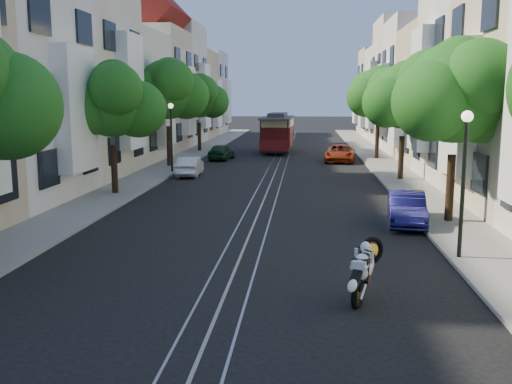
% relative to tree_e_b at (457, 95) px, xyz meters
% --- Properties ---
extents(ground, '(200.00, 200.00, 0.00)m').
position_rel_tree_e_b_xyz_m(ground, '(-7.26, 19.02, -4.73)').
color(ground, black).
rests_on(ground, ground).
extents(sidewalk_east, '(2.50, 80.00, 0.12)m').
position_rel_tree_e_b_xyz_m(sidewalk_east, '(-0.01, 19.02, -4.67)').
color(sidewalk_east, gray).
rests_on(sidewalk_east, ground).
extents(sidewalk_west, '(2.50, 80.00, 0.12)m').
position_rel_tree_e_b_xyz_m(sidewalk_west, '(-14.51, 19.02, -4.67)').
color(sidewalk_west, gray).
rests_on(sidewalk_west, ground).
extents(rail_left, '(0.06, 80.00, 0.02)m').
position_rel_tree_e_b_xyz_m(rail_left, '(-7.81, 19.02, -4.72)').
color(rail_left, gray).
rests_on(rail_left, ground).
extents(rail_slot, '(0.06, 80.00, 0.02)m').
position_rel_tree_e_b_xyz_m(rail_slot, '(-7.26, 19.02, -4.72)').
color(rail_slot, gray).
rests_on(rail_slot, ground).
extents(rail_right, '(0.06, 80.00, 0.02)m').
position_rel_tree_e_b_xyz_m(rail_right, '(-6.71, 19.02, -4.72)').
color(rail_right, gray).
rests_on(rail_right, ground).
extents(lane_line, '(0.08, 80.00, 0.01)m').
position_rel_tree_e_b_xyz_m(lane_line, '(-7.26, 19.02, -4.73)').
color(lane_line, tan).
rests_on(lane_line, ground).
extents(townhouses_east, '(7.75, 72.00, 12.00)m').
position_rel_tree_e_b_xyz_m(townhouses_east, '(4.61, 18.94, 0.45)').
color(townhouses_east, beige).
rests_on(townhouses_east, ground).
extents(townhouses_west, '(7.75, 72.00, 11.76)m').
position_rel_tree_e_b_xyz_m(townhouses_west, '(-19.13, 18.94, 0.35)').
color(townhouses_west, silver).
rests_on(townhouses_west, ground).
extents(tree_e_b, '(4.93, 4.08, 6.68)m').
position_rel_tree_e_b_xyz_m(tree_e_b, '(0.00, 0.00, 0.00)').
color(tree_e_b, black).
rests_on(tree_e_b, ground).
extents(tree_e_c, '(4.84, 3.99, 6.52)m').
position_rel_tree_e_b_xyz_m(tree_e_c, '(-0.00, 11.00, -0.13)').
color(tree_e_c, black).
rests_on(tree_e_c, ground).
extents(tree_e_d, '(5.01, 4.16, 6.85)m').
position_rel_tree_e_b_xyz_m(tree_e_d, '(0.00, 22.00, 0.13)').
color(tree_e_d, black).
rests_on(tree_e_d, ground).
extents(tree_w_b, '(4.72, 3.87, 6.27)m').
position_rel_tree_e_b_xyz_m(tree_w_b, '(-14.40, 5.00, -0.34)').
color(tree_w_b, black).
rests_on(tree_w_b, ground).
extents(tree_w_c, '(5.13, 4.28, 7.09)m').
position_rel_tree_e_b_xyz_m(tree_w_c, '(-14.40, 16.00, 0.34)').
color(tree_w_c, black).
rests_on(tree_w_c, ground).
extents(tree_w_d, '(4.84, 3.99, 6.52)m').
position_rel_tree_e_b_xyz_m(tree_w_d, '(-14.40, 27.00, -0.13)').
color(tree_w_d, black).
rests_on(tree_w_d, ground).
extents(lamp_east, '(0.32, 0.32, 4.16)m').
position_rel_tree_e_b_xyz_m(lamp_east, '(-0.96, -4.98, -1.89)').
color(lamp_east, black).
rests_on(lamp_east, ground).
extents(lamp_west, '(0.32, 0.32, 4.16)m').
position_rel_tree_e_b_xyz_m(lamp_west, '(-13.56, 13.02, -1.89)').
color(lamp_west, black).
rests_on(lamp_west, ground).
extents(sportbike_rider, '(0.96, 1.65, 1.44)m').
position_rel_tree_e_b_xyz_m(sportbike_rider, '(-4.03, -8.50, -3.95)').
color(sportbike_rider, black).
rests_on(sportbike_rider, ground).
extents(cable_car, '(2.73, 7.95, 3.03)m').
position_rel_tree_e_b_xyz_m(cable_car, '(-7.76, 27.38, -2.94)').
color(cable_car, black).
rests_on(cable_car, ground).
extents(parked_car_e_mid, '(1.65, 3.77, 1.21)m').
position_rel_tree_e_b_xyz_m(parked_car_e_mid, '(-1.66, -0.31, -4.13)').
color(parked_car_e_mid, '#0E0D44').
rests_on(parked_car_e_mid, ground).
extents(parked_car_e_far, '(2.51, 4.63, 1.23)m').
position_rel_tree_e_b_xyz_m(parked_car_e_far, '(-2.86, 20.40, -4.12)').
color(parked_car_e_far, maroon).
rests_on(parked_car_e_far, ground).
extents(parked_car_w_mid, '(1.39, 3.58, 1.16)m').
position_rel_tree_e_b_xyz_m(parked_car_w_mid, '(-12.26, 12.03, -4.15)').
color(parked_car_w_mid, silver).
rests_on(parked_car_w_mid, ground).
extents(parked_car_w_far, '(1.79, 3.66, 1.20)m').
position_rel_tree_e_b_xyz_m(parked_car_w_far, '(-11.66, 20.94, -4.13)').
color(parked_car_w_far, '#16381F').
rests_on(parked_car_w_far, ground).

